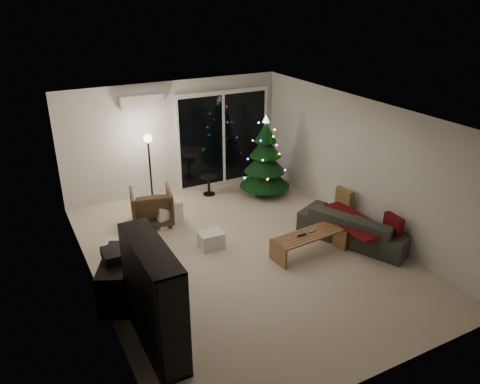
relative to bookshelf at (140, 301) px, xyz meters
The scene contains 18 objects.
room 4.04m from the bookshelf, 47.80° to the left, with size 6.50×7.51×2.60m.
bookshelf is the anchor object (origin of this frame).
media_cabinet 1.30m from the bookshelf, 90.00° to the left, with size 0.41×1.09×0.68m, color black.
stereo 1.24m from the bookshelf, 90.00° to the left, with size 0.34×0.41×0.14m, color black.
armchair 3.59m from the bookshelf, 70.17° to the left, with size 0.77×0.80×0.72m, color #493725.
ottoman 3.60m from the bookshelf, 65.98° to the left, with size 0.52×0.52×0.47m, color white.
cardboard_box_a 2.45m from the bookshelf, 82.23° to the left, with size 0.46×0.35×0.33m, color beige.
cardboard_box_b 2.75m from the bookshelf, 46.53° to the left, with size 0.43×0.32×0.30m, color beige.
side_table 5.00m from the bookshelf, 55.99° to the left, with size 0.36×0.36×0.45m, color black.
floor_lamp 4.36m from the bookshelf, 70.42° to the left, with size 0.25×0.25×1.54m, color black.
sofa 4.43m from the bookshelf, 12.44° to the left, with size 2.04×0.80×0.60m, color #31342B.
sofa_throw 4.32m from the bookshelf, 12.73° to the left, with size 0.64×1.47×0.05m, color #5B0F10.
cushion_a 4.83m from the bookshelf, 19.36° to the left, with size 0.12×0.39×0.39m, color olive.
cushion_b 4.56m from the bookshelf, ahead, with size 0.12×0.39×0.39m, color #5B0F10.
coffee_table 3.42m from the bookshelf, 15.96° to the left, with size 1.31×0.46×0.41m, color olive, non-canonical shape.
remote_a 3.25m from the bookshelf, 16.69° to the left, with size 0.16×0.05×0.02m, color black.
remote_b 3.50m from the bookshelf, 16.30° to the left, with size 0.15×0.04×0.02m, color slate.
christmas_tree 5.29m from the bookshelf, 42.34° to the left, with size 1.13×1.13×1.83m, color black.
Camera 1 is at (-3.37, -6.28, 4.31)m, focal length 35.00 mm.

